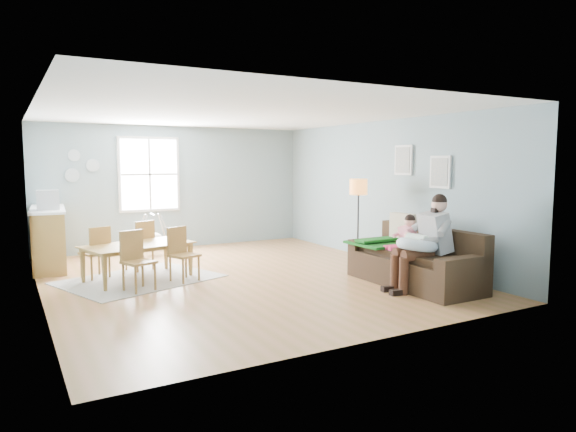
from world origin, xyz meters
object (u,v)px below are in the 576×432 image
sofa (417,265)px  chair_se (181,251)px  chair_ne (142,243)px  floor_lamp (358,194)px  chair_nw (97,250)px  father (425,239)px  toddler (404,236)px  chair_sw (136,257)px  dining_table (139,262)px  baby_swing (153,237)px  storage_cube (451,268)px  monitor (48,200)px  counter (49,237)px

sofa → chair_se: bearing=146.8°
chair_se → chair_ne: chair_ne is taller
floor_lamp → chair_nw: size_ratio=1.85×
father → chair_se: father is taller
toddler → chair_sw: toddler is taller
dining_table → chair_nw: size_ratio=1.93×
toddler → dining_table: (-3.64, 2.24, -0.45)m
chair_sw → baby_swing: 3.00m
floor_lamp → baby_swing: size_ratio=1.77×
toddler → storage_cube: bearing=-47.0°
dining_table → chair_sw: chair_sw is taller
storage_cube → monitor: 6.89m
floor_lamp → monitor: (-5.02, 2.28, -0.07)m
sofa → toddler: size_ratio=2.61×
father → chair_nw: bearing=142.8°
chair_nw → chair_ne: chair_ne is taller
floor_lamp → counter: (-5.01, 2.65, -0.78)m
chair_sw → chair_nw: 1.14m
chair_se → monitor: 2.71m
chair_nw → chair_ne: (0.79, 0.28, 0.02)m
floor_lamp → dining_table: size_ratio=0.96×
dining_table → counter: bearing=106.9°
monitor → baby_swing: size_ratio=0.43×
chair_sw → counter: counter is taller
monitor → sofa: bearing=-38.7°
sofa → dining_table: size_ratio=1.32×
sofa → counter: (-4.91, 4.31, 0.23)m
father → sofa: bearing=65.9°
dining_table → chair_ne: (0.21, 0.68, 0.21)m
sofa → chair_se: (-3.14, 2.05, 0.18)m
chair_nw → monitor: monitor is taller
storage_cube → chair_ne: chair_ne is taller
counter → dining_table: bearing=-57.3°
toddler → counter: toddler is taller
storage_cube → chair_nw: 5.68m
father → toddler: father is taller
sofa → dining_table: (-3.72, 2.45, -0.02)m
chair_ne → baby_swing: 1.60m
chair_ne → counter: 1.83m
floor_lamp → baby_swing: bearing=135.8°
chair_nw → baby_swing: 2.23m
baby_swing → father: bearing=-60.4°
floor_lamp → dining_table: (-3.82, 0.79, -1.03)m
chair_ne → father: bearing=-45.5°
floor_lamp → monitor: 5.51m
chair_se → sofa: bearing=-33.2°
monitor → storage_cube: bearing=-38.6°
floor_lamp → dining_table: floor_lamp is taller
chair_nw → dining_table: bearing=-34.5°
dining_table → chair_se: chair_se is taller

